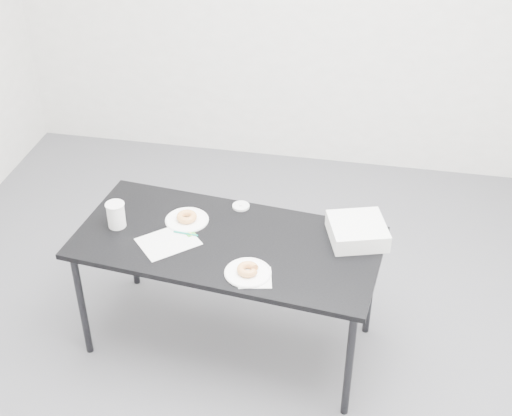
% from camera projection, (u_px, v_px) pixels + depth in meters
% --- Properties ---
extents(floor, '(4.00, 4.00, 0.00)m').
position_uv_depth(floor, '(233.00, 338.00, 3.89)').
color(floor, '#525358').
rests_on(floor, ground).
extents(table, '(1.56, 0.86, 0.68)m').
position_uv_depth(table, '(227.00, 249.00, 3.52)').
color(table, black).
rests_on(table, floor).
extents(scorecard, '(0.35, 0.34, 0.00)m').
position_uv_depth(scorecard, '(168.00, 241.00, 3.48)').
color(scorecard, white).
rests_on(scorecard, table).
extents(logo_patch, '(0.06, 0.06, 0.00)m').
position_uv_depth(logo_patch, '(190.00, 234.00, 3.53)').
color(logo_patch, green).
rests_on(logo_patch, scorecard).
extents(pen, '(0.13, 0.02, 0.01)m').
position_uv_depth(pen, '(186.00, 233.00, 3.53)').
color(pen, '#0B836C').
rests_on(pen, scorecard).
extents(napkin, '(0.18, 0.18, 0.00)m').
position_uv_depth(napkin, '(255.00, 278.00, 3.26)').
color(napkin, white).
rests_on(napkin, table).
extents(plate_near, '(0.22, 0.22, 0.01)m').
position_uv_depth(plate_near, '(248.00, 273.00, 3.28)').
color(plate_near, white).
rests_on(plate_near, napkin).
extents(donut_near, '(0.11, 0.11, 0.03)m').
position_uv_depth(donut_near, '(248.00, 269.00, 3.27)').
color(donut_near, '#DB8A45').
rests_on(donut_near, plate_near).
extents(plate_far, '(0.22, 0.22, 0.01)m').
position_uv_depth(plate_far, '(187.00, 220.00, 3.63)').
color(plate_far, white).
rests_on(plate_far, table).
extents(donut_far, '(0.12, 0.12, 0.03)m').
position_uv_depth(donut_far, '(187.00, 217.00, 3.62)').
color(donut_far, '#DB8A45').
rests_on(donut_far, plate_far).
extents(coffee_cup, '(0.09, 0.09, 0.13)m').
position_uv_depth(coffee_cup, '(116.00, 215.00, 3.56)').
color(coffee_cup, silver).
rests_on(coffee_cup, table).
extents(cup_lid, '(0.09, 0.09, 0.01)m').
position_uv_depth(cup_lid, '(241.00, 206.00, 3.73)').
color(cup_lid, silver).
rests_on(cup_lid, table).
extents(bakery_box, '(0.33, 0.33, 0.09)m').
position_uv_depth(bakery_box, '(357.00, 231.00, 3.48)').
color(bakery_box, silver).
rests_on(bakery_box, table).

